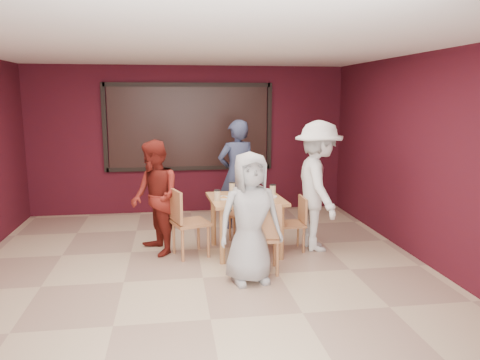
{
  "coord_description": "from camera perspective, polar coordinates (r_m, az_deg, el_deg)",
  "views": [
    {
      "loc": [
        -0.35,
        -5.51,
        2.22
      ],
      "look_at": [
        0.6,
        0.89,
        1.06
      ],
      "focal_mm": 35.0,
      "sensor_mm": 36.0,
      "label": 1
    }
  ],
  "objects": [
    {
      "name": "diner_left",
      "position": [
        6.69,
        -10.34,
        -2.15
      ],
      "size": [
        0.87,
        0.96,
        1.63
      ],
      "primitive_type": "imported",
      "rotation": [
        0.0,
        0.0,
        -1.19
      ],
      "color": "maroon",
      "rests_on": "floor"
    },
    {
      "name": "diner_front",
      "position": [
        5.59,
        1.24,
        -4.65
      ],
      "size": [
        0.85,
        0.62,
        1.59
      ],
      "primitive_type": "imported",
      "rotation": [
        0.0,
        0.0,
        0.16
      ],
      "color": "#A9A9A9",
      "rests_on": "floor"
    },
    {
      "name": "chair_left",
      "position": [
        6.57,
        -6.74,
        -4.71
      ],
      "size": [
        0.59,
        0.59,
        0.97
      ],
      "color": "#B86B47",
      "rests_on": "floor"
    },
    {
      "name": "diner_back",
      "position": [
        7.92,
        -0.38,
        0.7
      ],
      "size": [
        0.76,
        0.59,
        1.84
      ],
      "primitive_type": "imported",
      "rotation": [
        0.0,
        0.0,
        3.39
      ],
      "color": "#323B59",
      "rests_on": "floor"
    },
    {
      "name": "window_blinds",
      "position": [
        8.99,
        -6.23,
        6.43
      ],
      "size": [
        3.0,
        0.02,
        1.5
      ],
      "primitive_type": "cube",
      "color": "black"
    },
    {
      "name": "chair_back",
      "position": [
        7.43,
        0.31,
        -3.68
      ],
      "size": [
        0.49,
        0.49,
        0.79
      ],
      "color": "#B86B47",
      "rests_on": "floor"
    },
    {
      "name": "chair_right",
      "position": [
        6.87,
        6.76,
        -4.89
      ],
      "size": [
        0.38,
        0.38,
        0.79
      ],
      "color": "#B86B47",
      "rests_on": "floor"
    },
    {
      "name": "floor",
      "position": [
        5.95,
        -4.55,
        -11.79
      ],
      "size": [
        7.0,
        7.0,
        0.0
      ],
      "primitive_type": "plane",
      "color": "#C9B18B",
      "rests_on": "ground"
    },
    {
      "name": "chair_front",
      "position": [
        5.91,
        2.76,
        -6.56
      ],
      "size": [
        0.5,
        0.5,
        0.93
      ],
      "color": "#B86B47",
      "rests_on": "floor"
    },
    {
      "name": "diner_right",
      "position": [
        6.87,
        9.5,
        -0.72
      ],
      "size": [
        0.74,
        1.24,
        1.89
      ],
      "primitive_type": "imported",
      "rotation": [
        0.0,
        0.0,
        1.54
      ],
      "color": "white",
      "rests_on": "floor"
    },
    {
      "name": "dining_table",
      "position": [
        6.66,
        0.71,
        -3.02
      ],
      "size": [
        1.08,
        1.08,
        0.96
      ],
      "color": "#BC744D",
      "rests_on": "floor"
    }
  ]
}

